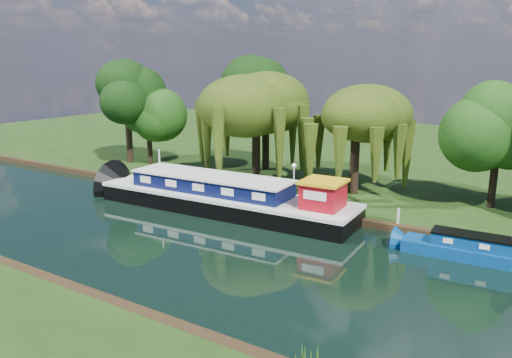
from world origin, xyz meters
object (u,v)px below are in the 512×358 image
Objects in this scene: white_cruiser at (439,248)px; dutch_barge at (226,197)px; red_dinghy at (114,194)px; narrowboat at (504,255)px.

dutch_barge is at bearing 93.17° from white_cruiser.
white_cruiser reaches higher than red_dinghy.
narrowboat is at bearing -78.50° from red_dinghy.
red_dinghy is 24.73m from white_cruiser.
red_dinghy is 1.33× the size of white_cruiser.
red_dinghy is at bearing 179.50° from narrowboat.
dutch_barge reaches higher than red_dinghy.
dutch_barge is 17.74m from narrowboat.
narrowboat is 28.07m from red_dinghy.
red_dinghy is (-10.31, -1.03, -1.01)m from dutch_barge.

